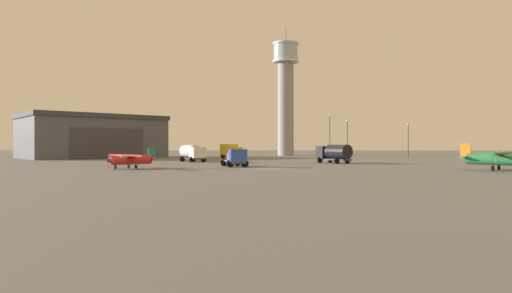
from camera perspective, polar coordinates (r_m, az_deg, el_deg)
The scene contains 14 objects.
ground_plane at distance 54.17m, azimuth 1.66°, elevation -2.93°, with size 400.00×400.00×0.00m, color #60605E.
control_tower at distance 125.18m, azimuth 3.93°, elevation 7.36°, with size 7.48×7.48×36.23m.
hangar at distance 108.50m, azimuth -20.70°, elevation 1.22°, with size 35.54×34.63×9.90m.
airplane_green at distance 57.00m, azimuth 29.12°, elevation -1.32°, with size 8.43×8.78×3.13m.
airplane_red at distance 56.28m, azimuth -16.06°, elevation -1.60°, with size 7.04×7.02×2.57m.
truck_fuel_tanker_white at distance 77.32m, azimuth -8.40°, elevation -0.77°, with size 5.35×6.01×3.04m.
truck_flatbed_blue at distance 58.57m, azimuth -2.72°, elevation -1.54°, with size 4.14×6.58×2.40m.
truck_box_yellow at distance 95.49m, azimuth -3.36°, elevation -0.56°, with size 5.32×5.81×3.20m.
truck_fuel_tanker_black at distance 71.55m, azimuth 10.25°, elevation -0.82°, with size 5.46×6.54×3.04m.
light_post_west at distance 105.18m, azimuth 9.67°, elevation 1.85°, with size 0.44×0.44×10.35m.
light_post_east at distance 108.44m, azimuth 19.38°, elevation 1.19°, with size 0.44×0.44×8.18m.
light_post_north at distance 99.64m, azimuth 11.90°, elevation 1.45°, with size 0.44×0.44×8.70m.
traffic_cone_near_left at distance 66.40m, azimuth -3.88°, elevation -2.06°, with size 0.36×0.36×0.71m.
traffic_cone_near_right at distance 69.12m, azimuth -3.42°, elevation -1.99°, with size 0.36×0.36×0.67m.
Camera 1 is at (-0.39, -54.09, 2.90)m, focal length 30.42 mm.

